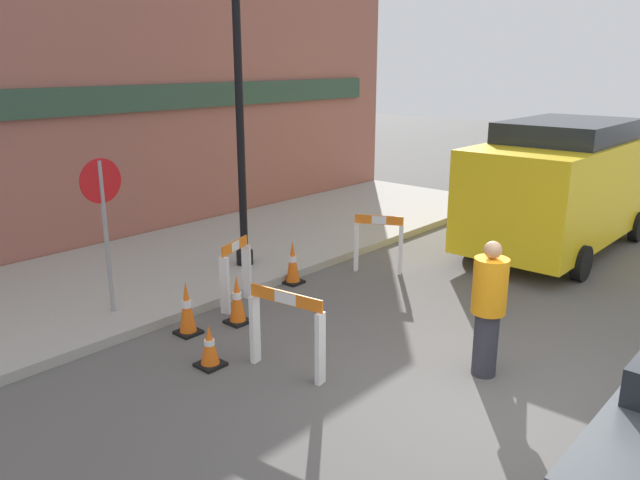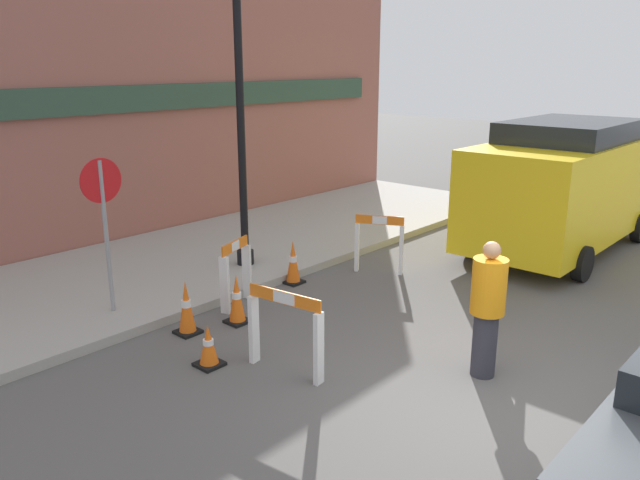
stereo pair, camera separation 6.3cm
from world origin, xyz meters
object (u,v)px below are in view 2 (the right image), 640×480
object	(u,v)px
stop_sign	(104,210)
work_van	(565,181)
person_worker	(487,306)
streetlamp_post	(239,80)

from	to	relation	value
stop_sign	work_van	size ratio (longest dim) A/B	0.43
person_worker	work_van	xyz separation A→B (m)	(5.54, 1.31, 0.48)
streetlamp_post	work_van	distance (m)	6.30
person_worker	work_van	distance (m)	5.71
stop_sign	person_worker	distance (m)	5.08
streetlamp_post	work_van	size ratio (longest dim) A/B	0.95
streetlamp_post	work_van	world-z (taller)	streetlamp_post
streetlamp_post	person_worker	distance (m)	5.39
streetlamp_post	stop_sign	bearing A→B (deg)	-176.18
stop_sign	work_van	world-z (taller)	work_van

